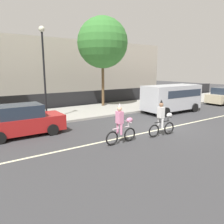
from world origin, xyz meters
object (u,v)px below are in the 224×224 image
object	(u,v)px
parked_car_beige	(224,96)
parade_cyclist_pink	(121,126)
parked_van_silver	(172,96)
parked_car_red	(22,121)
street_lamp_post	(44,60)
pedestrian_onlooker	(153,97)
parade_cyclist_zebra	(162,120)

from	to	relation	value
parked_car_beige	parade_cyclist_pink	bearing A→B (deg)	-166.23
parked_van_silver	parked_car_beige	size ratio (longest dim) A/B	1.22
parade_cyclist_pink	parked_car_red	size ratio (longest dim) A/B	0.47
street_lamp_post	parked_van_silver	bearing A→B (deg)	-13.01
street_lamp_post	pedestrian_onlooker	distance (m)	10.20
parade_cyclist_zebra	parked_car_beige	distance (m)	13.85
parade_cyclist_pink	parked_car_red	distance (m)	5.27
parked_car_beige	street_lamp_post	size ratio (longest dim) A/B	0.70
parade_cyclist_pink	pedestrian_onlooker	bearing A→B (deg)	37.30
parked_car_beige	parked_car_red	bearing A→B (deg)	179.81
parade_cyclist_pink	pedestrian_onlooker	world-z (taller)	parade_cyclist_pink
parade_cyclist_zebra	pedestrian_onlooker	distance (m)	8.63
parked_car_beige	street_lamp_post	distance (m)	17.71
street_lamp_post	pedestrian_onlooker	bearing A→B (deg)	1.01
street_lamp_post	parked_car_red	bearing A→B (deg)	-132.29
street_lamp_post	pedestrian_onlooker	xyz separation A→B (m)	(9.75, 0.17, -2.97)
parade_cyclist_pink	parade_cyclist_zebra	size ratio (longest dim) A/B	1.00
parked_van_silver	parked_car_red	size ratio (longest dim) A/B	1.22
parked_car_red	pedestrian_onlooker	world-z (taller)	pedestrian_onlooker
parade_cyclist_pink	parked_van_silver	distance (m)	8.83
parked_car_red	street_lamp_post	size ratio (longest dim) A/B	0.70
parade_cyclist_zebra	parked_car_red	size ratio (longest dim) A/B	0.47
parked_van_silver	parked_car_beige	bearing A→B (deg)	-0.04
parade_cyclist_zebra	parked_car_red	world-z (taller)	parade_cyclist_zebra
parade_cyclist_pink	parked_van_silver	bearing A→B (deg)	25.87
parked_car_red	parade_cyclist_pink	bearing A→B (deg)	-47.84
parade_cyclist_zebra	pedestrian_onlooker	size ratio (longest dim) A/B	1.19
parked_van_silver	parked_car_red	bearing A→B (deg)	179.72
parade_cyclist_pink	pedestrian_onlooker	distance (m)	10.27
parked_car_beige	street_lamp_post	xyz separation A→B (m)	(-17.27, 2.21, 3.21)
parked_van_silver	parked_car_beige	distance (m)	7.76
parade_cyclist_pink	parade_cyclist_zebra	bearing A→B (deg)	-5.58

